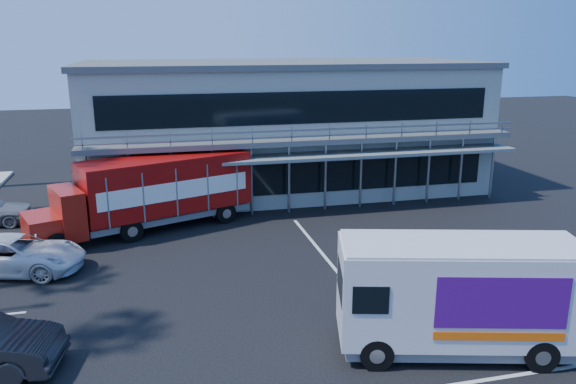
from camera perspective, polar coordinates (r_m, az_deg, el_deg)
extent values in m
plane|color=black|center=(19.55, 0.84, -10.40)|extent=(120.00, 120.00, 0.00)
cube|color=gray|center=(33.29, -0.60, 6.61)|extent=(22.00, 10.00, 7.00)
cube|color=#515454|center=(32.95, -0.62, 12.90)|extent=(22.40, 10.40, 0.30)
cube|color=#515454|center=(27.92, 2.01, 5.16)|extent=(22.00, 1.20, 0.25)
cube|color=gray|center=(27.32, 2.33, 6.00)|extent=(22.00, 0.08, 0.90)
cube|color=slate|center=(27.77, 2.16, 3.63)|extent=(22.00, 1.80, 0.15)
cube|color=black|center=(28.88, 1.66, 1.44)|extent=(20.00, 0.06, 1.60)
cube|color=black|center=(28.24, 1.72, 8.56)|extent=(20.00, 0.06, 1.60)
cube|color=maroon|center=(25.22, -23.65, -3.42)|extent=(2.01, 2.48, 1.15)
cube|color=maroon|center=(25.26, -21.45, -1.91)|extent=(1.74, 2.57, 2.00)
cube|color=black|center=(25.11, -21.57, -0.66)|extent=(0.77, 1.91, 0.67)
cube|color=#930D09|center=(26.35, -12.30, 0.88)|extent=(7.99, 4.95, 2.48)
cube|color=slate|center=(26.74, -12.13, -2.20)|extent=(7.86, 4.61, 0.29)
cube|color=white|center=(25.29, -11.25, 0.12)|extent=(6.58, 2.53, 0.81)
cube|color=white|center=(27.46, -13.26, 1.19)|extent=(6.58, 2.53, 0.81)
cylinder|color=black|center=(24.43, -22.39, -5.00)|extent=(1.03, 0.61, 0.99)
cylinder|color=black|center=(26.39, -23.39, -3.65)|extent=(1.03, 0.61, 0.99)
cylinder|color=black|center=(25.15, -15.60, -3.83)|extent=(1.03, 0.61, 0.99)
cylinder|color=black|center=(27.06, -17.08, -2.60)|extent=(1.03, 0.61, 0.99)
cylinder|color=black|center=(26.86, -6.36, -2.14)|extent=(1.03, 0.61, 0.99)
cylinder|color=black|center=(28.66, -8.35, -1.11)|extent=(1.03, 0.61, 0.99)
cube|color=silver|center=(16.24, 17.03, -9.55)|extent=(6.90, 3.84, 2.62)
cube|color=slate|center=(16.88, 16.64, -14.03)|extent=(6.59, 3.55, 0.33)
cube|color=black|center=(15.56, 5.38, -8.90)|extent=(0.53, 1.79, 0.89)
cube|color=silver|center=(15.75, 17.40, -5.11)|extent=(6.76, 3.76, 0.07)
cube|color=#490C6C|center=(15.42, 20.94, -10.51)|extent=(3.26, 0.89, 1.40)
cube|color=#490C6C|center=(17.38, 18.47, -7.34)|extent=(3.26, 0.89, 1.40)
cube|color=#F2590C|center=(15.82, 20.62, -13.59)|extent=(3.26, 0.88, 0.23)
cylinder|color=black|center=(15.54, 8.99, -15.94)|extent=(0.94, 0.50, 0.90)
cylinder|color=black|center=(17.25, 8.10, -12.56)|extent=(0.94, 0.50, 0.90)
cylinder|color=black|center=(16.67, 24.32, -14.91)|extent=(0.94, 0.50, 0.90)
cylinder|color=black|center=(18.28, 21.91, -11.91)|extent=(0.94, 0.50, 0.90)
imported|color=silver|center=(23.42, -25.96, -5.73)|extent=(5.46, 3.56, 1.40)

